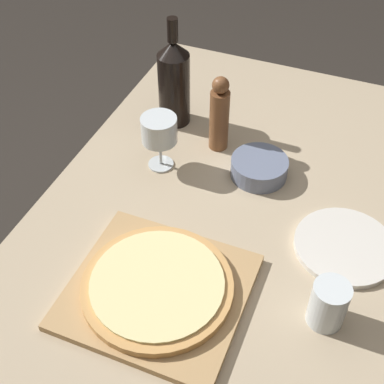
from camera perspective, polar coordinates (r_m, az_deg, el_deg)
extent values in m
plane|color=#2D2823|center=(1.91, 2.79, -17.67)|extent=(12.00, 12.00, 0.00)
cube|color=tan|center=(1.30, 3.93, -1.95)|extent=(0.87, 1.33, 0.03)
cylinder|color=brown|center=(2.07, -0.89, 4.86)|extent=(0.06, 0.06, 0.74)
cylinder|color=brown|center=(1.98, 19.67, -0.66)|extent=(0.06, 0.06, 0.74)
cube|color=tan|center=(1.12, -3.68, -10.53)|extent=(0.35, 0.33, 0.02)
cylinder|color=tan|center=(1.10, -3.72, -9.99)|extent=(0.31, 0.31, 0.02)
cylinder|color=beige|center=(1.09, -3.75, -9.63)|extent=(0.27, 0.27, 0.01)
cylinder|color=black|center=(1.48, -1.92, 10.91)|extent=(0.09, 0.09, 0.21)
cone|color=black|center=(1.42, -2.04, 15.07)|extent=(0.09, 0.09, 0.04)
cylinder|color=black|center=(1.39, -2.09, 16.90)|extent=(0.03, 0.03, 0.06)
cylinder|color=brown|center=(1.40, 2.91, 7.64)|extent=(0.05, 0.05, 0.17)
sphere|color=brown|center=(1.34, 3.08, 11.31)|extent=(0.04, 0.04, 0.04)
cylinder|color=silver|center=(1.39, -3.33, 3.00)|extent=(0.07, 0.07, 0.00)
cylinder|color=silver|center=(1.36, -3.40, 4.28)|extent=(0.01, 0.01, 0.08)
cylinder|color=silver|center=(1.32, -3.53, 6.67)|extent=(0.09, 0.09, 0.07)
cylinder|color=slate|center=(1.36, 7.18, 2.60)|extent=(0.14, 0.14, 0.05)
cylinder|color=silver|center=(1.08, 14.34, -11.51)|extent=(0.07, 0.07, 0.10)
cylinder|color=silver|center=(1.24, 15.99, -5.58)|extent=(0.22, 0.22, 0.01)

